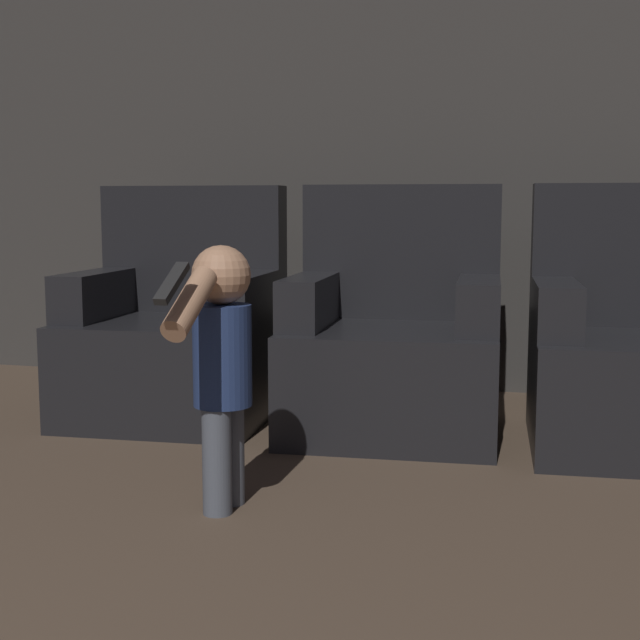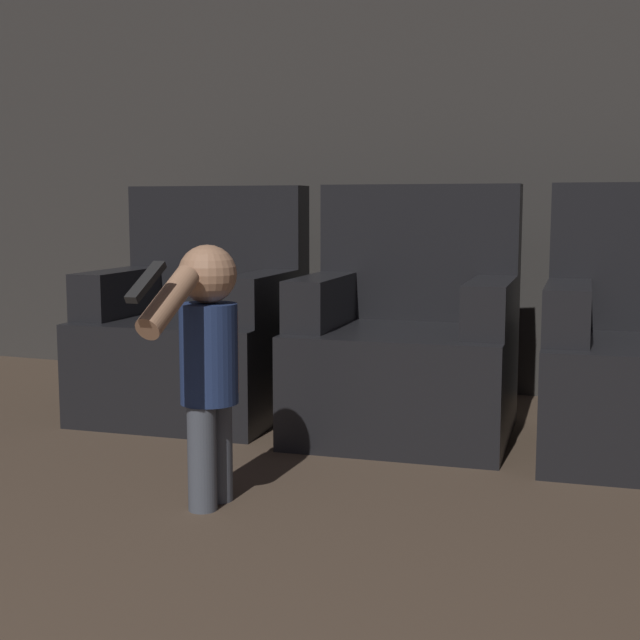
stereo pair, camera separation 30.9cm
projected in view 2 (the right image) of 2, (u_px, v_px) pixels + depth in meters
name	position (u px, v px, depth m)	size (l,w,h in m)	color
wall_back	(409.00, 128.00, 4.40)	(8.40, 0.05, 2.60)	#33302D
armchair_left	(197.00, 336.00, 3.94)	(0.89, 0.83, 1.00)	black
armchair_middle	(407.00, 348.00, 3.59)	(0.89, 0.84, 1.00)	black
person_toddler	(207.00, 354.00, 2.68)	(0.18, 0.56, 0.80)	#474C56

